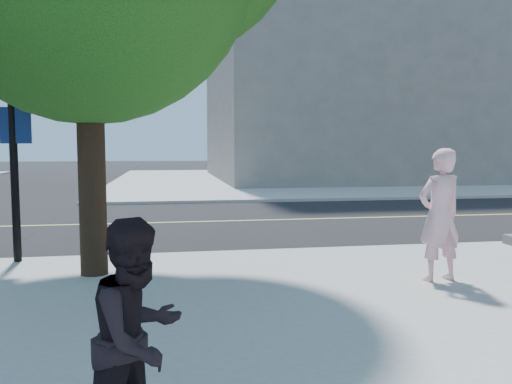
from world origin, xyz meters
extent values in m
plane|color=black|center=(0.00, 0.00, 0.00)|extent=(140.00, 140.00, 0.00)
cube|color=black|center=(0.00, 4.50, 0.01)|extent=(140.00, 9.00, 0.01)
cube|color=#A8A8A6|center=(13.50, 21.50, 0.06)|extent=(29.00, 25.00, 0.12)
cube|color=slate|center=(14.00, 22.00, 7.12)|extent=(18.00, 16.00, 14.00)
imported|color=#E7ABB8|center=(5.73, -2.58, 1.04)|extent=(0.74, 0.56, 1.84)
imported|color=black|center=(1.84, -6.08, 0.84)|extent=(0.87, 0.89, 1.44)
cylinder|color=black|center=(0.95, -1.39, 2.08)|extent=(0.39, 0.39, 3.91)
cylinder|color=black|center=(-0.40, -0.30, 2.32)|extent=(0.13, 0.13, 4.40)
cube|color=white|center=(-0.35, -0.32, 2.84)|extent=(0.58, 0.04, 0.21)
cube|color=navy|center=(-0.35, -0.32, 2.32)|extent=(0.47, 0.04, 0.58)
imported|color=black|center=(-0.40, -0.30, 3.68)|extent=(0.17, 0.21, 1.05)
camera|label=1|loc=(2.03, -9.12, 1.96)|focal=36.21mm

